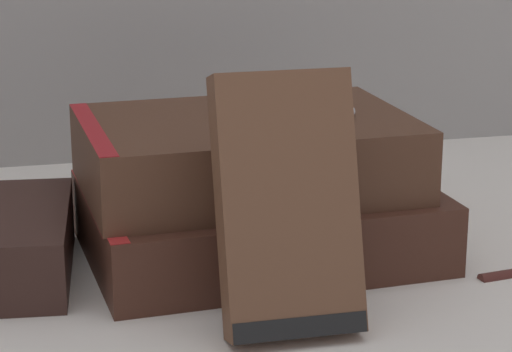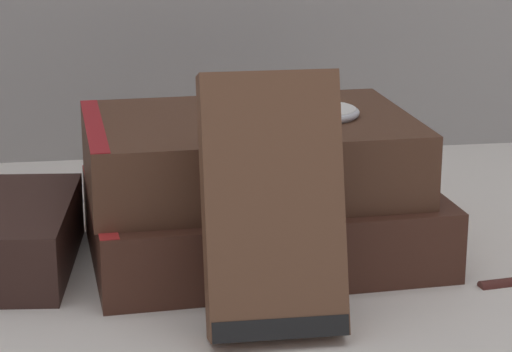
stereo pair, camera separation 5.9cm
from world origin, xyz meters
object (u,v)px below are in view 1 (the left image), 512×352
object	(u,v)px
book_flat_top	(239,154)
pocket_watch	(318,111)
book_flat_bottom	(251,222)
book_leaning_front	(288,213)
reading_glasses	(100,196)

from	to	relation	value
book_flat_top	pocket_watch	size ratio (longest dim) A/B	4.19
book_flat_bottom	book_flat_top	distance (m)	0.05
book_leaning_front	reading_glasses	world-z (taller)	book_leaning_front
book_flat_bottom	book_leaning_front	size ratio (longest dim) A/B	1.61
book_flat_bottom	book_flat_top	world-z (taller)	book_flat_top
book_flat_top	book_leaning_front	distance (m)	0.12
book_flat_top	book_leaning_front	bearing A→B (deg)	-92.33
book_flat_bottom	pocket_watch	bearing A→B (deg)	-5.04
reading_glasses	pocket_watch	bearing A→B (deg)	-34.08
book_flat_top	book_leaning_front	world-z (taller)	book_leaning_front
pocket_watch	reading_glasses	xyz separation A→B (m)	(-0.14, 0.15, -0.10)
book_leaning_front	book_flat_bottom	bearing A→B (deg)	86.74
book_flat_bottom	book_flat_top	bearing A→B (deg)	160.84
book_flat_bottom	reading_glasses	distance (m)	0.18
book_flat_bottom	pocket_watch	distance (m)	0.09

